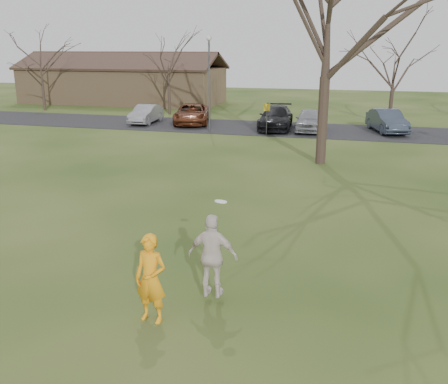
% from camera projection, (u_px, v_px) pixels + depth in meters
% --- Properties ---
extents(ground, '(120.00, 120.00, 0.00)m').
position_uv_depth(ground, '(178.00, 305.00, 10.94)').
color(ground, '#1E380F').
rests_on(ground, ground).
extents(parking_strip, '(62.00, 6.50, 0.04)m').
position_uv_depth(parking_strip, '(302.00, 130.00, 34.07)').
color(parking_strip, black).
rests_on(parking_strip, ground).
extents(player_defender, '(0.75, 0.54, 1.92)m').
position_uv_depth(player_defender, '(151.00, 279.00, 10.07)').
color(player_defender, orange).
rests_on(player_defender, ground).
extents(car_1, '(1.63, 4.19, 1.36)m').
position_uv_depth(car_1, '(146.00, 114.00, 36.75)').
color(car_1, gray).
rests_on(car_1, parking_strip).
extents(car_2, '(3.57, 5.70, 1.47)m').
position_uv_depth(car_2, '(192.00, 114.00, 36.41)').
color(car_2, '#5D2A16').
rests_on(car_2, parking_strip).
extents(car_3, '(2.58, 5.53, 1.56)m').
position_uv_depth(car_3, '(276.00, 118.00, 34.14)').
color(car_3, black).
rests_on(car_3, parking_strip).
extents(car_4, '(1.93, 4.46, 1.50)m').
position_uv_depth(car_4, '(309.00, 120.00, 33.26)').
color(car_4, gray).
rests_on(car_4, parking_strip).
extents(car_5, '(2.81, 4.84, 1.51)m').
position_uv_depth(car_5, '(387.00, 121.00, 32.80)').
color(car_5, '#303A49').
rests_on(car_5, parking_strip).
extents(catching_play, '(1.13, 0.49, 2.24)m').
position_uv_depth(catching_play, '(213.00, 256.00, 10.75)').
color(catching_play, beige).
rests_on(catching_play, ground).
extents(building, '(20.60, 8.50, 5.14)m').
position_uv_depth(building, '(123.00, 84.00, 50.55)').
color(building, '#8C6D4C').
rests_on(building, ground).
extents(lamp_post, '(0.34, 0.34, 6.27)m').
position_uv_depth(lamp_post, '(209.00, 72.00, 32.13)').
color(lamp_post, '#47474C').
rests_on(lamp_post, ground).
extents(sign_yellow, '(0.35, 0.35, 2.08)m').
position_uv_depth(sign_yellow, '(267.00, 114.00, 31.39)').
color(sign_yellow, '#47474C').
rests_on(sign_yellow, ground).
extents(big_tree, '(9.00, 9.00, 14.00)m').
position_uv_depth(big_tree, '(329.00, 14.00, 22.33)').
color(big_tree, '#352821').
rests_on(big_tree, ground).
extents(small_tree_row, '(55.00, 5.90, 8.50)m').
position_uv_depth(small_tree_row, '(371.00, 70.00, 36.56)').
color(small_tree_row, '#352821').
rests_on(small_tree_row, ground).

